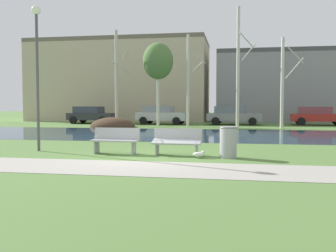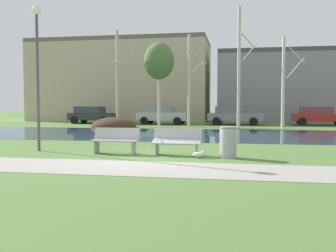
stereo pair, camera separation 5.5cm
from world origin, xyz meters
TOP-DOWN VIEW (x-y plane):
  - ground_plane at (0.00, 10.00)m, footprint 120.00×120.00m
  - paved_path_strip at (0.00, -1.84)m, footprint 60.00×2.31m
  - river_band at (0.00, 9.43)m, footprint 80.00×8.97m
  - soil_mound at (-5.81, 15.09)m, footprint 3.29×3.02m
  - bench_left at (-1.05, 0.87)m, footprint 1.61×0.60m
  - bench_right at (1.05, 0.87)m, footprint 1.61×0.60m
  - trash_bin at (2.71, 0.53)m, footprint 0.55×0.55m
  - seagull at (1.83, 0.25)m, footprint 0.40×0.15m
  - streetlamp at (-3.99, 1.14)m, footprint 0.32×0.32m
  - birch_far_left at (-5.97, 16.69)m, footprint 1.32×2.24m
  - birch_left at (-2.80, 16.95)m, footprint 2.30×2.30m
  - birch_center_left at (-0.45, 16.75)m, footprint 1.44×2.48m
  - birch_center at (3.17, 16.09)m, footprint 1.33×2.22m
  - birch_center_right at (6.20, 15.72)m, footprint 1.51×2.71m
  - parked_van_nearest_dark at (-9.23, 19.68)m, footprint 4.13×2.27m
  - parked_sedan_second_silver at (-3.06, 19.64)m, footprint 4.31×2.26m
  - parked_hatch_third_grey at (2.85, 19.83)m, footprint 4.47×2.24m
  - parked_wagon_fourth_red at (9.46, 20.29)m, footprint 4.44×2.26m
  - building_beige_block at (-8.66, 26.87)m, footprint 17.69×8.02m
  - building_grey_warehouse at (8.86, 28.20)m, footprint 15.15×9.06m

SIDE VIEW (x-z plane):
  - ground_plane at x=0.00m, z-range 0.00..0.00m
  - soil_mound at x=-5.81m, z-range -0.72..0.72m
  - river_band at x=0.00m, z-range 0.00..0.01m
  - paved_path_strip at x=0.00m, z-range 0.00..0.01m
  - seagull at x=1.83m, z-range 0.01..0.25m
  - bench_left at x=-1.05m, z-range 0.04..0.91m
  - bench_right at x=1.05m, z-range 0.04..0.91m
  - trash_bin at x=2.71m, z-range 0.02..0.99m
  - parked_wagon_fourth_red at x=9.46m, z-range 0.04..1.50m
  - parked_van_nearest_dark at x=-9.23m, z-range 0.04..1.51m
  - parked_hatch_third_grey at x=2.85m, z-range 0.04..1.54m
  - parked_sedan_second_silver at x=-3.06m, z-range 0.04..1.57m
  - birch_center_right at x=6.20m, z-range 0.11..6.35m
  - building_grey_warehouse at x=8.86m, z-range 0.00..6.72m
  - streetlamp at x=-3.99m, z-range 0.88..6.01m
  - birch_center_left at x=-0.45m, z-range 0.08..6.89m
  - birch_far_left at x=-5.97m, z-range 0.07..7.37m
  - building_beige_block at x=-8.66m, z-range 0.00..8.09m
  - birch_center at x=3.17m, z-range 0.07..8.60m
  - birch_left at x=-2.80m, z-range 1.73..8.05m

